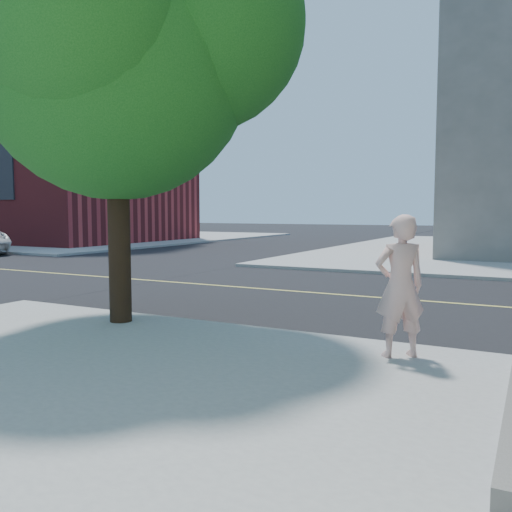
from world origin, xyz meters
The scene contains 6 objects.
ground centered at (0.00, 0.00, 0.00)m, with size 140.00×140.00×0.00m, color black.
road_ew centered at (0.00, 4.50, 0.01)m, with size 140.00×9.00×0.01m, color black.
sidewalk_nw centered at (-23.00, 21.50, 0.06)m, with size 26.00×25.00×0.12m, color #9C9C9A.
church centered at (-20.00, 18.00, 7.18)m, with size 15.20×12.00×14.40m.
man_on_phone centered at (7.06, -0.77, 1.04)m, with size 0.67×0.44×1.84m, color beige.
street_tree centered at (2.45, -0.71, 4.98)m, with size 5.68×5.16×7.54m.
Camera 1 is at (8.60, -7.70, 2.00)m, focal length 37.73 mm.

